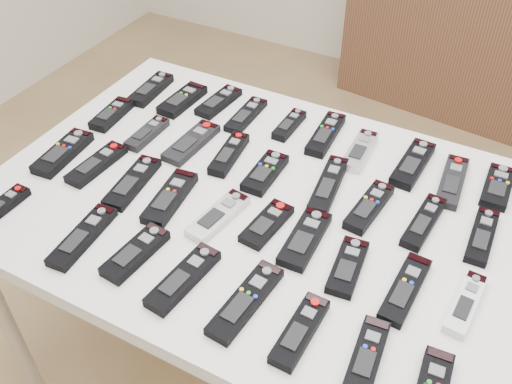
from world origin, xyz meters
The scene contains 39 objects.
ground centered at (0.00, 0.00, 0.00)m, with size 4.00×4.00×0.00m, color olive.
table centered at (-0.02, -0.12, 0.72)m, with size 1.25×0.88×0.78m.
sideboard centered at (0.32, 1.78, 0.39)m, with size 1.55×0.38×0.77m, color #472A1C.
remote_0 centered at (-0.52, 0.15, 0.79)m, with size 0.05×0.17×0.02m, color black.
remote_1 centered at (-0.40, 0.15, 0.79)m, with size 0.06×0.17×0.02m, color black.
remote_2 centered at (-0.31, 0.19, 0.79)m, with size 0.05×0.16×0.02m, color black.
remote_3 centered at (-0.21, 0.17, 0.79)m, with size 0.05×0.17×0.02m, color black.
remote_4 centered at (-0.08, 0.18, 0.79)m, with size 0.04×0.14×0.02m, color black.
remote_5 centered at (0.03, 0.19, 0.79)m, with size 0.05×0.19×0.02m, color black.
remote_6 centered at (0.13, 0.16, 0.79)m, with size 0.05×0.16×0.02m, color #B7B7BC.
remote_7 centered at (0.27, 0.17, 0.79)m, with size 0.06×0.19×0.02m, color black.
remote_8 centered at (0.37, 0.15, 0.79)m, with size 0.05×0.19×0.02m, color black.
remote_9 centered at (0.47, 0.18, 0.79)m, with size 0.06×0.15×0.02m, color black.
remote_10 centered at (-0.54, -0.01, 0.79)m, with size 0.05×0.15×0.02m, color black.
remote_11 centered at (-0.39, -0.04, 0.79)m, with size 0.04×0.15×0.02m, color black.
remote_12 centered at (-0.27, -0.01, 0.79)m, with size 0.06×0.19×0.02m, color black.
remote_13 centered at (-0.16, -0.01, 0.79)m, with size 0.05×0.17×0.02m, color black.
remote_14 centered at (-0.04, -0.03, 0.79)m, with size 0.06×0.15×0.02m, color black.
remote_15 centered at (0.11, 0.00, 0.79)m, with size 0.05×0.20×0.02m, color black.
remote_16 centered at (0.23, -0.03, 0.79)m, with size 0.05×0.17×0.02m, color black.
remote_17 centered at (0.35, -0.02, 0.79)m, with size 0.04×0.18×0.02m, color black.
remote_18 centered at (0.47, 0.00, 0.79)m, with size 0.05×0.17×0.02m, color black.
remote_19 centered at (-0.53, -0.21, 0.79)m, with size 0.06×0.18×0.02m, color black.
remote_20 centered at (-0.43, -0.20, 0.79)m, with size 0.05×0.17×0.02m, color black.
remote_21 centered at (-0.31, -0.21, 0.79)m, with size 0.06×0.19×0.02m, color black.
remote_22 centered at (-0.19, -0.22, 0.79)m, with size 0.06×0.18×0.02m, color black.
remote_23 centered at (-0.06, -0.22, 0.79)m, with size 0.05×0.17×0.02m, color #B7B7BC.
remote_24 centered at (0.04, -0.19, 0.79)m, with size 0.06×0.15×0.02m, color black.
remote_25 centered at (0.14, -0.19, 0.79)m, with size 0.06×0.17×0.02m, color black.
remote_26 centered at (0.25, -0.22, 0.79)m, with size 0.05×0.15×0.02m, color black.
remote_27 centered at (0.37, -0.22, 0.79)m, with size 0.05×0.18×0.02m, color black.
remote_28 centered at (0.48, -0.20, 0.79)m, with size 0.04×0.16×0.02m, color silver.
remote_29 centered at (-0.52, -0.42, 0.79)m, with size 0.04×0.14×0.02m, color black.
remote_30 centered at (-0.29, -0.41, 0.79)m, with size 0.05×0.19×0.02m, color black.
remote_31 centered at (-0.16, -0.40, 0.79)m, with size 0.06×0.16×0.02m, color black.
remote_32 centered at (-0.03, -0.41, 0.79)m, with size 0.05×0.19×0.02m, color black.
remote_33 centered at (0.10, -0.40, 0.79)m, with size 0.05×0.20×0.02m, color black.
remote_34 centered at (0.23, -0.41, 0.79)m, with size 0.05×0.17×0.02m, color black.
remote_35 centered at (0.35, -0.40, 0.79)m, with size 0.05×0.16×0.02m, color black.
Camera 1 is at (0.45, -0.99, 1.68)m, focal length 40.00 mm.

